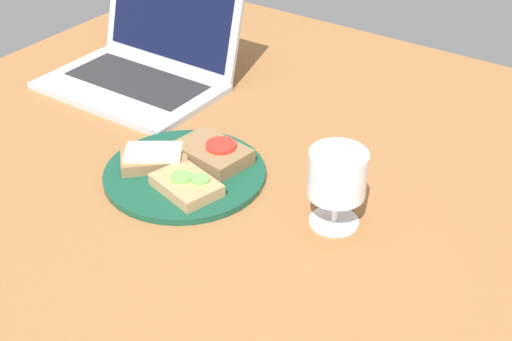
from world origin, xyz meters
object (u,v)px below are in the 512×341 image
sandwich_with_cheese (154,157)px  sandwich_with_cucumber (186,185)px  laptop (147,56)px  sandwich_with_tomato (213,153)px  plate (185,174)px  wine_glass (337,177)px

sandwich_with_cheese → sandwich_with_cucumber: bearing=-17.2°
sandwich_with_cheese → laptop: bearing=133.3°
sandwich_with_tomato → sandwich_with_cheese: (-6.86, -6.29, -0.11)cm
sandwich_with_tomato → sandwich_with_cucumber: 9.22cm
sandwich_with_tomato → sandwich_with_cheese: bearing=-137.5°
sandwich_with_cheese → sandwich_with_cucumber: sandwich_with_cheese is taller
plate → sandwich_with_tomato: bearing=72.0°
sandwich_with_tomato → laptop: size_ratio=0.38×
sandwich_with_tomato → laptop: (-29.11, 17.33, 2.65)cm
plate → laptop: laptop is taller
sandwich_with_tomato → sandwich_with_cucumber: bearing=-77.8°
sandwich_with_cucumber → wine_glass: (21.41, 6.83, 5.72)cm
plate → wine_glass: wine_glass is taller
sandwich_with_tomato → sandwich_with_cucumber: (1.94, -9.01, -0.30)cm
sandwich_with_tomato → wine_glass: bearing=-5.3°
sandwich_with_tomato → wine_glass: wine_glass is taller
sandwich_with_cucumber → laptop: bearing=139.7°
plate → sandwich_with_cheese: 5.59cm
sandwich_with_cucumber → laptop: (-31.06, 26.34, 2.95)cm
laptop → plate: bearing=-39.3°
wine_glass → sandwich_with_cheese: bearing=-172.3°
sandwich_with_cheese → wine_glass: bearing=7.7°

